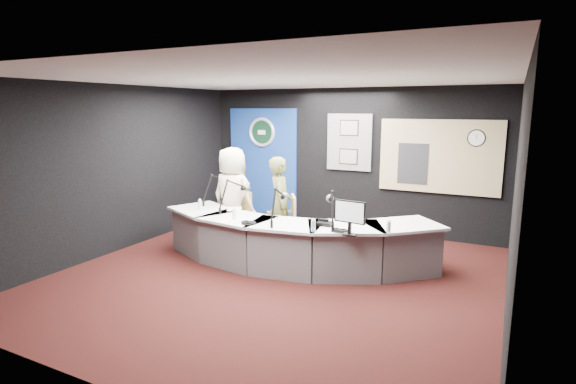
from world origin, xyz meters
The scene contains 33 objects.
ground centered at (0.00, 0.00, 0.00)m, with size 6.00×6.00×0.00m, color black.
ceiling centered at (0.00, 0.00, 2.80)m, with size 6.00×6.00×0.02m, color silver.
wall_back centered at (0.00, 3.00, 1.40)m, with size 6.00×0.02×2.80m, color black.
wall_front centered at (0.00, -3.00, 1.40)m, with size 6.00×0.02×2.80m, color black.
wall_left centered at (-3.00, 0.00, 1.40)m, with size 0.02×6.00×2.80m, color black.
wall_right centered at (3.00, 0.00, 1.40)m, with size 0.02×6.00×2.80m, color black.
broadcast_desk centered at (-0.05, 0.55, 0.38)m, with size 4.50×1.90×0.75m, color silver, non-canonical shape.
backdrop_panel centered at (-1.90, 2.97, 1.25)m, with size 1.60×0.05×2.30m, color navy.
agency_seal centered at (-1.90, 2.93, 1.90)m, with size 0.63×0.63×0.07m, color silver.
seal_center centered at (-1.90, 2.94, 1.90)m, with size 0.48×0.48×0.01m, color black.
pinboard centered at (0.05, 2.97, 1.75)m, with size 0.90×0.04×1.10m, color slate.
framed_photo_upper centered at (0.05, 2.94, 2.03)m, with size 0.34×0.02×0.27m, color #7E6D5C.
framed_photo_lower centered at (0.05, 2.94, 1.47)m, with size 0.34×0.02×0.27m, color #7E6D5C.
booth_window_frame centered at (1.75, 2.97, 1.55)m, with size 2.12×0.06×1.32m, color tan.
booth_glow centered at (1.75, 2.96, 1.55)m, with size 2.00×0.02×1.20m, color beige.
equipment_rack centered at (1.30, 2.94, 1.40)m, with size 0.55×0.02×0.75m, color black.
wall_clock centered at (2.35, 2.94, 1.90)m, with size 0.28×0.28×0.01m, color white.
armchair_left centered at (-1.40, 1.02, 0.44)m, with size 0.50×0.50×0.89m, color tan, non-canonical shape.
armchair_right centered at (-0.48, 1.08, 0.49)m, with size 0.55×0.55×0.98m, color tan, non-canonical shape.
draped_jacket centered at (-1.50, 1.26, 0.62)m, with size 0.50×0.10×0.70m, color #665F56.
person_man centered at (-1.40, 1.02, 0.87)m, with size 0.85×0.56×1.75m, color #F5E6C4.
person_woman centered at (-0.48, 1.08, 0.81)m, with size 0.59×0.39×1.62m, color brown.
computer_monitor centered at (1.09, 0.05, 1.07)m, with size 0.43×0.03×0.29m, color black.
desk_phone centered at (0.61, 0.38, 0.78)m, with size 0.22×0.17×0.05m, color black.
headphones_near centered at (0.91, 0.17, 0.77)m, with size 0.22×0.22×0.04m, color black.
headphones_far centered at (-0.42, -0.03, 0.77)m, with size 0.23×0.23×0.04m, color black.
paper_stack centered at (-1.15, 0.69, 0.75)m, with size 0.22×0.32×0.00m, color white.
notepad centered at (-0.80, -0.01, 0.75)m, with size 0.21×0.30×0.00m, color white.
boom_mic_a centered at (-1.62, 0.92, 1.05)m, with size 0.36×0.69×0.60m, color black, non-canonical shape.
boom_mic_b centered at (-1.08, 0.57, 1.05)m, with size 0.25×0.73×0.60m, color black, non-canonical shape.
boom_mic_c centered at (-0.07, 0.22, 1.05)m, with size 0.23×0.73×0.60m, color black, non-canonical shape.
boom_mic_d centered at (0.70, 0.39, 1.05)m, with size 0.38×0.68×0.60m, color black, non-canonical shape.
water_bottles centered at (-0.06, 0.21, 0.84)m, with size 3.21×0.47×0.18m, color silver, non-canonical shape.
Camera 1 is at (2.94, -5.43, 2.40)m, focal length 28.00 mm.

